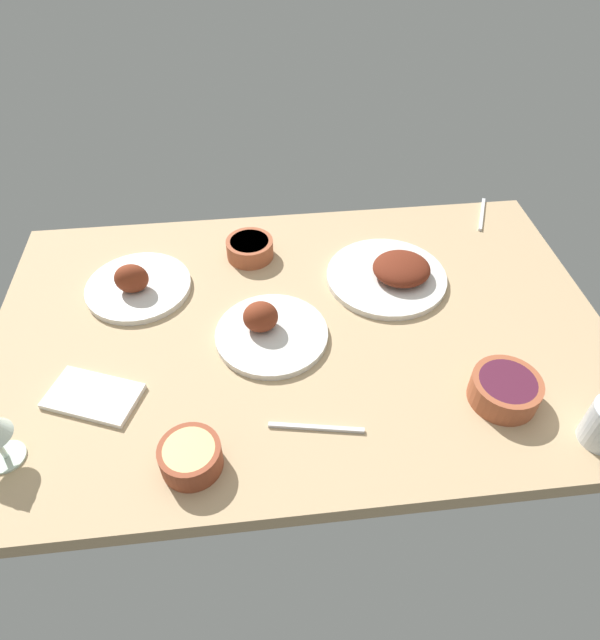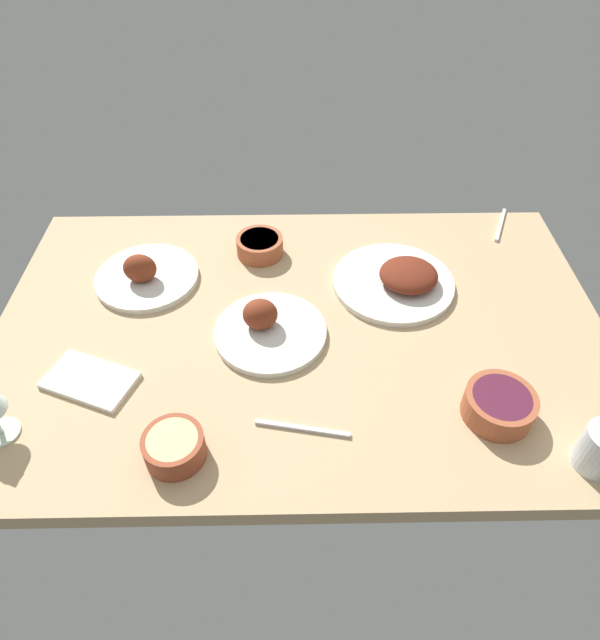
% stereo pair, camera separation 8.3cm
% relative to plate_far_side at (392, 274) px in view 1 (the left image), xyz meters
% --- Properties ---
extents(dining_table, '(1.40, 0.90, 0.04)m').
position_rel_plate_far_side_xyz_m(dining_table, '(0.25, 0.14, -0.04)').
color(dining_table, tan).
rests_on(dining_table, ground).
extents(plate_far_side, '(0.30, 0.30, 0.06)m').
position_rel_plate_far_side_xyz_m(plate_far_side, '(0.00, 0.00, 0.00)').
color(plate_far_side, silver).
rests_on(plate_far_side, dining_table).
extents(plate_center_main, '(0.25, 0.25, 0.09)m').
position_rel_plate_far_side_xyz_m(plate_center_main, '(0.63, -0.03, -0.00)').
color(plate_center_main, silver).
rests_on(plate_center_main, dining_table).
extents(plate_near_viewer, '(0.25, 0.25, 0.08)m').
position_rel_plate_far_side_xyz_m(plate_near_viewer, '(0.32, 0.16, -0.00)').
color(plate_near_viewer, silver).
rests_on(plate_near_viewer, dining_table).
extents(bowl_pasta, '(0.11, 0.11, 0.05)m').
position_rel_plate_far_side_xyz_m(bowl_pasta, '(0.48, 0.47, 0.01)').
color(bowl_pasta, brown).
rests_on(bowl_pasta, dining_table).
extents(bowl_onions, '(0.14, 0.14, 0.06)m').
position_rel_plate_far_side_xyz_m(bowl_onions, '(-0.14, 0.39, 0.01)').
color(bowl_onions, '#A35133').
rests_on(bowl_onions, dining_table).
extents(bowl_potatoes, '(0.12, 0.12, 0.05)m').
position_rel_plate_far_side_xyz_m(bowl_potatoes, '(0.35, -0.14, 0.01)').
color(bowl_potatoes, '#A35133').
rests_on(bowl_potatoes, dining_table).
extents(folded_napkin, '(0.21, 0.17, 0.01)m').
position_rel_plate_far_side_xyz_m(folded_napkin, '(0.68, 0.29, -0.01)').
color(folded_napkin, white).
rests_on(folded_napkin, dining_table).
extents(fork_loose, '(0.18, 0.04, 0.01)m').
position_rel_plate_far_side_xyz_m(fork_loose, '(0.25, 0.42, -0.02)').
color(fork_loose, silver).
rests_on(fork_loose, dining_table).
extents(spoon_loose, '(0.07, 0.15, 0.01)m').
position_rel_plate_far_side_xyz_m(spoon_loose, '(-0.32, -0.25, -0.02)').
color(spoon_loose, silver).
rests_on(spoon_loose, dining_table).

